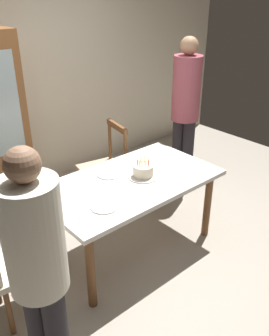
{
  "coord_description": "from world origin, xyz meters",
  "views": [
    {
      "loc": [
        -1.81,
        -2.13,
        2.26
      ],
      "look_at": [
        0.05,
        0.0,
        0.83
      ],
      "focal_mm": 38.73,
      "sensor_mm": 36.0,
      "label": 1
    }
  ],
  "objects": [
    {
      "name": "fork_far_side",
      "position": [
        -0.24,
        0.22,
        0.73
      ],
      "size": [
        0.18,
        0.05,
        0.01
      ],
      "primitive_type": "cube",
      "rotation": [
        0.0,
        0.0,
        0.18
      ],
      "color": "silver",
      "rests_on": "dining_table"
    },
    {
      "name": "person_celebrant",
      "position": [
        -1.22,
        -0.67,
        0.92
      ],
      "size": [
        0.32,
        0.32,
        1.61
      ],
      "color": "#262328",
      "rests_on": "ground"
    },
    {
      "name": "chair_spindle_back",
      "position": [
        0.27,
        0.76,
        0.46
      ],
      "size": [
        0.52,
        0.52,
        0.95
      ],
      "color": "tan",
      "rests_on": "ground"
    },
    {
      "name": "back_wall",
      "position": [
        0.0,
        1.85,
        1.3
      ],
      "size": [
        6.4,
        0.1,
        2.6
      ],
      "primitive_type": "cube",
      "color": "beige",
      "rests_on": "ground"
    },
    {
      "name": "fork_near_guest",
      "position": [
        0.31,
        -0.19,
        0.73
      ],
      "size": [
        0.18,
        0.06,
        0.01
      ],
      "primitive_type": "cube",
      "rotation": [
        0.0,
        0.0,
        -0.25
      ],
      "color": "silver",
      "rests_on": "dining_table"
    },
    {
      "name": "plate_near_celebrant",
      "position": [
        -0.44,
        -0.2,
        0.74
      ],
      "size": [
        0.22,
        0.22,
        0.01
      ],
      "primitive_type": "cylinder",
      "color": "white",
      "rests_on": "dining_table"
    },
    {
      "name": "dining_table",
      "position": [
        0.0,
        0.0,
        0.64
      ],
      "size": [
        1.58,
        0.89,
        0.73
      ],
      "color": "white",
      "rests_on": "ground"
    },
    {
      "name": "birthday_cake",
      "position": [
        0.13,
        -0.03,
        0.78
      ],
      "size": [
        0.28,
        0.28,
        0.18
      ],
      "color": "silver",
      "rests_on": "dining_table"
    },
    {
      "name": "chair_upholstered",
      "position": [
        -1.18,
        -0.02,
        0.53
      ],
      "size": [
        0.49,
        0.49,
        0.95
      ],
      "color": "beige",
      "rests_on": "ground"
    },
    {
      "name": "fork_near_celebrant",
      "position": [
        -0.6,
        -0.2,
        0.73
      ],
      "size": [
        0.18,
        0.03,
        0.01
      ],
      "primitive_type": "cube",
      "rotation": [
        0.0,
        0.0,
        0.05
      ],
      "color": "silver",
      "rests_on": "dining_table"
    },
    {
      "name": "person_guest",
      "position": [
        1.27,
        0.51,
        1.03
      ],
      "size": [
        0.32,
        0.32,
        1.79
      ],
      "color": "#262328",
      "rests_on": "ground"
    },
    {
      "name": "plate_far_side",
      "position": [
        -0.08,
        0.2,
        0.74
      ],
      "size": [
        0.22,
        0.22,
        0.01
      ],
      "primitive_type": "cylinder",
      "color": "white",
      "rests_on": "dining_table"
    },
    {
      "name": "ground",
      "position": [
        0.0,
        0.0,
        0.0
      ],
      "size": [
        6.4,
        6.4,
        0.0
      ],
      "primitive_type": "plane",
      "color": "#9E9384"
    }
  ]
}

